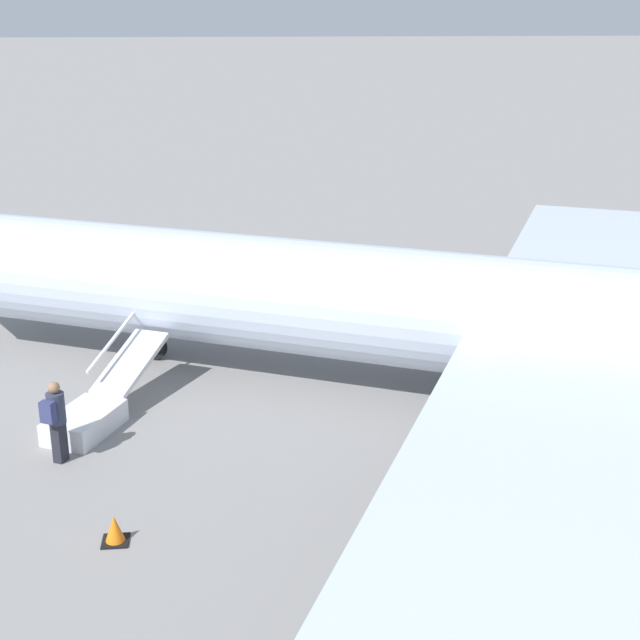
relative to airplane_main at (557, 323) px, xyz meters
name	(u,v)px	position (x,y,z in m)	size (l,w,h in m)	color
ground_plane	(503,406)	(0.94, -0.44, -2.17)	(600.00, 600.00, 0.00)	gray
airplane_main	(557,323)	(0.00, 0.00, 0.00)	(32.56, 25.70, 7.27)	silver
boarding_stairs	(95,409)	(10.20, -0.41, -1.79)	(2.60, 4.07, 1.77)	silver
passenger	(56,417)	(10.69, 1.24, -1.17)	(0.46, 0.57, 1.74)	#23232D
traffic_cone_near_stairs	(115,530)	(9.25, 4.30, -1.94)	(0.46, 0.46, 0.51)	black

